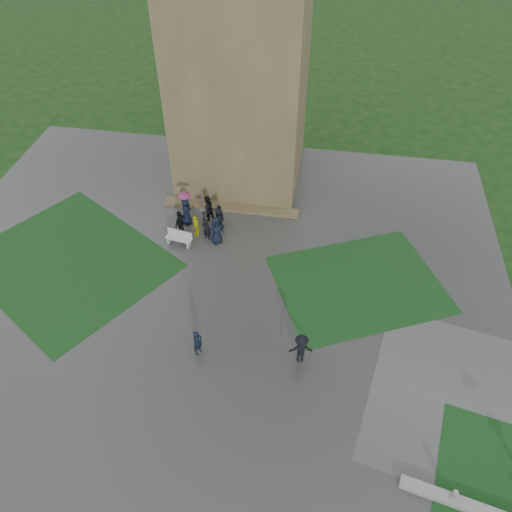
% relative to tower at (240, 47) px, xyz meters
% --- Properties ---
extents(ground, '(120.00, 120.00, 0.00)m').
position_rel_tower_xyz_m(ground, '(0.00, -15.00, -9.00)').
color(ground, black).
extents(plaza, '(34.00, 34.00, 0.02)m').
position_rel_tower_xyz_m(plaza, '(0.00, -13.00, -8.99)').
color(plaza, '#333331').
rests_on(plaza, ground).
extents(lawn_inset_left, '(14.10, 13.46, 0.01)m').
position_rel_tower_xyz_m(lawn_inset_left, '(-8.50, -11.00, -8.97)').
color(lawn_inset_left, '#123515').
rests_on(lawn_inset_left, plaza).
extents(lawn_inset_right, '(11.12, 10.15, 0.01)m').
position_rel_tower_xyz_m(lawn_inset_right, '(8.50, -10.00, -8.97)').
color(lawn_inset_right, '#123515').
rests_on(lawn_inset_right, plaza).
extents(tower, '(8.00, 8.00, 18.00)m').
position_rel_tower_xyz_m(tower, '(0.00, 0.00, 0.00)').
color(tower, brown).
rests_on(tower, ground).
extents(tower_plinth, '(9.00, 0.80, 0.22)m').
position_rel_tower_xyz_m(tower_plinth, '(0.00, -4.40, -8.87)').
color(tower_plinth, brown).
rests_on(tower_plinth, plaza).
extents(bench, '(1.69, 0.79, 0.94)m').
position_rel_tower_xyz_m(bench, '(-2.43, -8.33, -8.49)').
color(bench, '#B1B2AD').
rests_on(bench, plaza).
extents(visitor_cluster, '(3.41, 3.06, 2.55)m').
position_rel_tower_xyz_m(visitor_cluster, '(-1.39, -6.73, -7.95)').
color(visitor_cluster, black).
rests_on(visitor_cluster, plaza).
extents(pedestrian_mid, '(0.60, 0.68, 1.56)m').
position_rel_tower_xyz_m(pedestrian_mid, '(0.69, -15.99, -8.20)').
color(pedestrian_mid, black).
rests_on(pedestrian_mid, plaza).
extents(pedestrian_near, '(1.24, 0.79, 1.79)m').
position_rel_tower_xyz_m(pedestrian_near, '(5.72, -15.61, -8.09)').
color(pedestrian_near, black).
rests_on(pedestrian_near, plaza).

